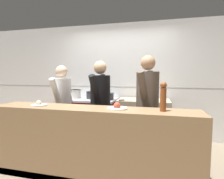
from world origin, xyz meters
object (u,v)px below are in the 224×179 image
at_px(braising_pot, 106,96).
at_px(chef_sous, 100,104).
at_px(chefs_knife, 127,100).
at_px(chef_line, 147,104).
at_px(plated_dish_main, 39,104).
at_px(sauce_pot, 92,95).
at_px(pepper_mill, 163,96).
at_px(chef_head_cook, 62,104).
at_px(plated_dish_appetiser, 117,107).
at_px(oven_range, 90,118).
at_px(mixing_bowl_steel, 154,98).
at_px(stock_pot, 76,94).

height_order(braising_pot, chef_sous, chef_sous).
relative_size(chefs_knife, chef_line, 0.20).
bearing_deg(plated_dish_main, sauce_pot, 80.08).
bearing_deg(pepper_mill, chefs_knife, 117.08).
xyz_separation_m(sauce_pot, chefs_knife, (0.82, -0.20, -0.06)).
bearing_deg(braising_pot, chef_head_cook, -130.57).
bearing_deg(chef_line, chef_head_cook, -165.90).
distance_m(chef_head_cook, chef_sous, 0.74).
bearing_deg(plated_dish_appetiser, oven_range, 122.73).
bearing_deg(plated_dish_main, mixing_bowl_steel, 43.63).
distance_m(oven_range, chefs_knife, 0.99).
height_order(braising_pot, plated_dish_main, plated_dish_main).
relative_size(plated_dish_main, chef_head_cook, 0.14).
xyz_separation_m(plated_dish_main, pepper_mill, (1.71, 0.03, 0.17)).
xyz_separation_m(mixing_bowl_steel, plated_dish_appetiser, (-0.46, -1.48, 0.05)).
bearing_deg(sauce_pot, mixing_bowl_steel, 1.88).
relative_size(pepper_mill, chef_head_cook, 0.22).
height_order(chef_head_cook, chef_sous, chef_sous).
bearing_deg(chef_sous, mixing_bowl_steel, 51.28).
height_order(braising_pot, pepper_mill, pepper_mill).
bearing_deg(chef_sous, chef_head_cook, -174.61).
bearing_deg(pepper_mill, chef_sous, 147.41).
height_order(oven_range, braising_pot, braising_pot).
xyz_separation_m(oven_range, plated_dish_main, (-0.23, -1.46, 0.56)).
distance_m(stock_pot, plated_dish_appetiser, 1.91).
xyz_separation_m(stock_pot, plated_dish_appetiser, (1.27, -1.43, 0.01)).
relative_size(stock_pot, sauce_pot, 0.97).
xyz_separation_m(oven_range, mixing_bowl_steel, (1.37, 0.06, 0.51)).
bearing_deg(oven_range, chef_line, -33.00).
xyz_separation_m(stock_pot, chef_line, (1.63, -0.84, -0.04)).
height_order(plated_dish_main, plated_dish_appetiser, plated_dish_appetiser).
bearing_deg(mixing_bowl_steel, stock_pot, -178.41).
bearing_deg(chef_head_cook, pepper_mill, -19.39).
relative_size(plated_dish_appetiser, chef_sous, 0.16).
relative_size(oven_range, plated_dish_main, 5.19).
xyz_separation_m(plated_dish_main, plated_dish_appetiser, (1.14, 0.04, 0.00)).
distance_m(oven_range, plated_dish_main, 1.58).
xyz_separation_m(chefs_knife, chef_head_cook, (-1.10, -0.59, -0.04)).
bearing_deg(chef_sous, stock_pot, 143.47).
relative_size(chefs_knife, chef_head_cook, 0.22).
distance_m(plated_dish_main, chef_head_cook, 0.70).
xyz_separation_m(plated_dish_appetiser, chef_line, (0.36, 0.59, -0.05)).
height_order(oven_range, chef_head_cook, chef_head_cook).
bearing_deg(sauce_pot, chefs_knife, -13.65).
relative_size(oven_range, braising_pot, 3.24).
relative_size(braising_pot, plated_dish_appetiser, 1.34).
bearing_deg(pepper_mill, plated_dish_appetiser, 178.75).
distance_m(plated_dish_main, plated_dish_appetiser, 1.14).
height_order(chefs_knife, pepper_mill, pepper_mill).
relative_size(oven_range, chef_sous, 0.70).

